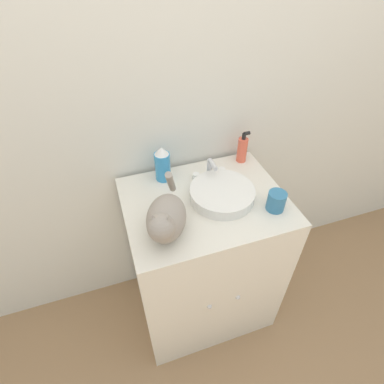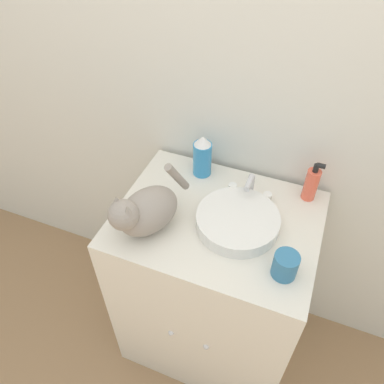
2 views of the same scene
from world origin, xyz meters
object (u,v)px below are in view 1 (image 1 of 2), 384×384
(cat, at_px, (166,219))
(spray_bottle, at_px, (162,164))
(soap_bottle, at_px, (242,149))
(cup, at_px, (276,201))

(cat, bearing_deg, spray_bottle, -168.52)
(soap_bottle, height_order, cup, soap_bottle)
(soap_bottle, bearing_deg, cup, -92.60)
(soap_bottle, relative_size, spray_bottle, 0.95)
(soap_bottle, distance_m, spray_bottle, 0.42)
(soap_bottle, relative_size, cup, 1.93)
(cat, bearing_deg, soap_bottle, 149.79)
(soap_bottle, xyz_separation_m, cup, (-0.02, -0.37, -0.03))
(cat, xyz_separation_m, spray_bottle, (0.08, 0.34, -0.00))
(cat, distance_m, cup, 0.48)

